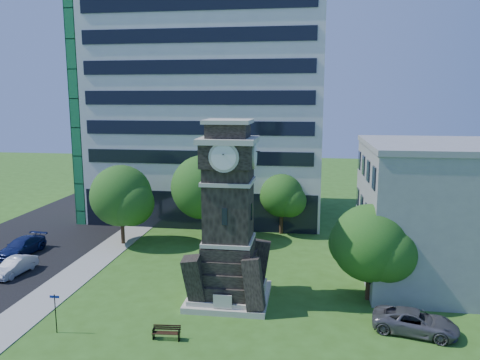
% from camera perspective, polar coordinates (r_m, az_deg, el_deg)
% --- Properties ---
extents(ground, '(160.00, 160.00, 0.00)m').
position_cam_1_polar(ground, '(31.90, -7.49, -15.33)').
color(ground, '#315B1A').
rests_on(ground, ground).
extents(sidewalk, '(3.00, 70.00, 0.06)m').
position_cam_1_polar(sidewalk, '(39.53, -19.08, -10.65)').
color(sidewalk, gray).
rests_on(sidewalk, ground).
extents(clock_tower, '(5.40, 5.40, 12.22)m').
position_cam_1_polar(clock_tower, '(31.26, -1.40, -5.44)').
color(clock_tower, beige).
rests_on(clock_tower, ground).
extents(office_tall, '(26.20, 15.11, 28.60)m').
position_cam_1_polar(office_tall, '(54.72, -3.71, 10.64)').
color(office_tall, white).
rests_on(office_tall, ground).
extents(office_low, '(15.20, 12.20, 10.40)m').
position_cam_1_polar(office_low, '(38.56, 26.04, -3.61)').
color(office_low, gray).
rests_on(office_low, ground).
extents(car_street_mid, '(1.78, 4.08, 1.30)m').
position_cam_1_polar(car_street_mid, '(40.96, -25.77, -9.46)').
color(car_street_mid, '#B7B9BF').
rests_on(car_street_mid, ground).
extents(car_street_north, '(2.51, 5.18, 1.45)m').
position_cam_1_polar(car_street_north, '(45.62, -25.08, -7.36)').
color(car_street_north, navy).
rests_on(car_street_north, ground).
extents(car_east_lot, '(5.22, 3.31, 1.34)m').
position_cam_1_polar(car_east_lot, '(30.34, 20.58, -15.90)').
color(car_east_lot, '#545359').
rests_on(car_east_lot, ground).
extents(park_bench, '(1.59, 0.42, 0.82)m').
position_cam_1_polar(park_bench, '(28.34, -8.95, -17.81)').
color(park_bench, black).
rests_on(park_bench, ground).
extents(street_sign, '(0.57, 0.06, 2.38)m').
position_cam_1_polar(street_sign, '(30.18, -21.60, -14.40)').
color(street_sign, black).
rests_on(street_sign, ground).
extents(tree_nw, '(6.27, 5.70, 7.50)m').
position_cam_1_polar(tree_nw, '(44.74, -14.19, -2.10)').
color(tree_nw, '#332114').
rests_on(tree_nw, ground).
extents(tree_nc, '(6.72, 6.11, 8.28)m').
position_cam_1_polar(tree_nc, '(44.51, -4.39, -1.15)').
color(tree_nc, '#332114').
rests_on(tree_nc, ground).
extents(tree_ne, '(4.76, 4.33, 6.11)m').
position_cam_1_polar(tree_ne, '(47.07, 5.16, -2.08)').
color(tree_ne, '#332114').
rests_on(tree_ne, ground).
extents(tree_east, '(5.75, 5.23, 6.62)m').
position_cam_1_polar(tree_east, '(32.85, 15.72, -7.66)').
color(tree_east, '#332114').
rests_on(tree_east, ground).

